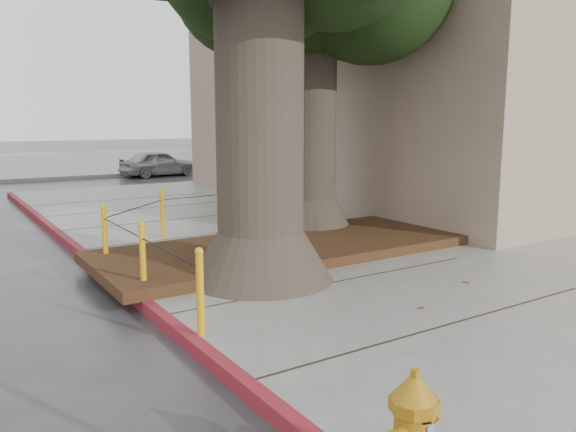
{
  "coord_description": "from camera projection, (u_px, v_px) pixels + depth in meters",
  "views": [
    {
      "loc": [
        -4.18,
        -3.98,
        2.36
      ],
      "look_at": [
        -0.11,
        2.28,
        1.1
      ],
      "focal_mm": 35.0,
      "sensor_mm": 36.0,
      "label": 1
    }
  ],
  "objects": [
    {
      "name": "ground",
      "position": [
        414.0,
        348.0,
        5.93
      ],
      "size": [
        140.0,
        140.0,
        0.0
      ],
      "primitive_type": "plane",
      "color": "#28282B",
      "rests_on": "ground"
    },
    {
      "name": "sidewalk_main",
      "position": [
        538.0,
        237.0,
        11.21
      ],
      "size": [
        16.0,
        26.0,
        0.15
      ],
      "primitive_type": "cube",
      "color": "slate",
      "rests_on": "ground"
    },
    {
      "name": "sidewalk_far",
      "position": [
        124.0,
        159.0,
        33.95
      ],
      "size": [
        16.0,
        20.0,
        0.15
      ],
      "primitive_type": "cube",
      "color": "slate",
      "rests_on": "ground"
    },
    {
      "name": "curb_red",
      "position": [
        150.0,
        309.0,
        6.91
      ],
      "size": [
        0.14,
        26.0,
        0.16
      ],
      "primitive_type": "cube",
      "color": "maroon",
      "rests_on": "ground"
    },
    {
      "name": "planter_bed",
      "position": [
        286.0,
        247.0,
        9.6
      ],
      "size": [
        6.4,
        2.6,
        0.16
      ],
      "primitive_type": "cube",
      "color": "black",
      "rests_on": "sidewalk_main"
    },
    {
      "name": "building_corner",
      "position": [
        451.0,
        36.0,
        17.49
      ],
      "size": [
        12.0,
        13.0,
        10.0
      ],
      "primitive_type": "cube",
      "color": "gray",
      "rests_on": "ground"
    },
    {
      "name": "building_side_white",
      "position": [
        298.0,
        87.0,
        35.27
      ],
      "size": [
        10.0,
        10.0,
        9.0
      ],
      "primitive_type": "cube",
      "color": "silver",
      "rests_on": "ground"
    },
    {
      "name": "building_side_grey",
      "position": [
        319.0,
        73.0,
        43.2
      ],
      "size": [
        12.0,
        14.0,
        12.0
      ],
      "primitive_type": "cube",
      "color": "slate",
      "rests_on": "ground"
    },
    {
      "name": "bollard_ring",
      "position": [
        177.0,
        229.0,
        8.97
      ],
      "size": [
        3.79,
        5.39,
        0.95
      ],
      "color": "#F2A20D",
      "rests_on": "sidewalk_main"
    },
    {
      "name": "car_silver",
      "position": [
        159.0,
        163.0,
        24.27
      ],
      "size": [
        3.44,
        1.68,
        1.13
      ],
      "primitive_type": "imported",
      "rotation": [
        0.0,
        0.0,
        1.68
      ],
      "color": "#A5A4AA",
      "rests_on": "ground"
    },
    {
      "name": "car_red",
      "position": [
        277.0,
        156.0,
        27.17
      ],
      "size": [
        4.22,
        1.68,
        1.36
      ],
      "primitive_type": "imported",
      "rotation": [
        0.0,
        0.0,
        1.63
      ],
      "color": "#990D0E",
      "rests_on": "ground"
    }
  ]
}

